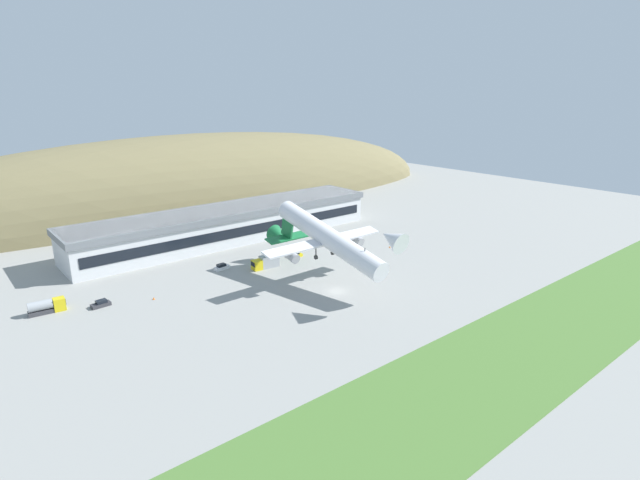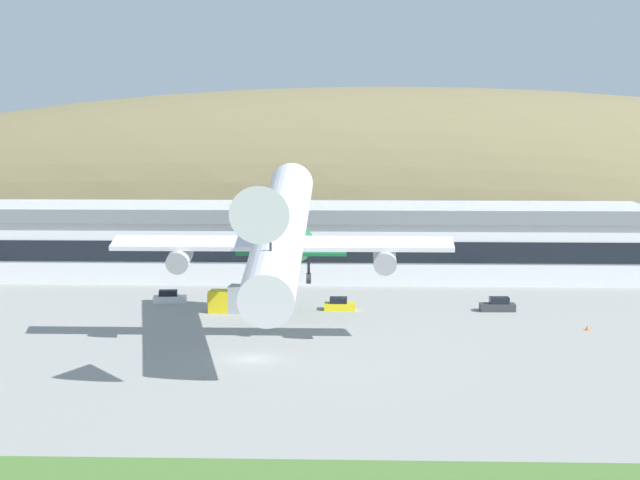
{
  "view_description": "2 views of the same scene",
  "coord_description": "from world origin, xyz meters",
  "px_view_note": "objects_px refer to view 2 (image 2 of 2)",
  "views": [
    {
      "loc": [
        -72.6,
        -81.92,
        45.84
      ],
      "look_at": [
        -1.2,
        4.54,
        11.89
      ],
      "focal_mm": 28.0,
      "sensor_mm": 36.0,
      "label": 1
    },
    {
      "loc": [
        10.06,
        -99.75,
        22.99
      ],
      "look_at": [
        6.17,
        6.7,
        10.7
      ],
      "focal_mm": 60.0,
      "sensor_mm": 36.0,
      "label": 2
    }
  ],
  "objects_px": {
    "cargo_airplane": "(282,235)",
    "service_car_0": "(340,305)",
    "terminal_building": "(304,236)",
    "traffic_cone_1": "(587,328)",
    "box_truck": "(242,300)",
    "service_car_2": "(169,298)",
    "service_car_3": "(498,305)"
  },
  "relations": [
    {
      "from": "service_car_3",
      "to": "traffic_cone_1",
      "type": "distance_m",
      "value": 13.85
    },
    {
      "from": "service_car_2",
      "to": "service_car_3",
      "type": "height_order",
      "value": "service_car_3"
    },
    {
      "from": "cargo_airplane",
      "to": "service_car_0",
      "type": "bearing_deg",
      "value": 74.71
    },
    {
      "from": "cargo_airplane",
      "to": "service_car_3",
      "type": "xyz_separation_m",
      "value": [
        24.33,
        19.93,
        -10.54
      ]
    },
    {
      "from": "terminal_building",
      "to": "traffic_cone_1",
      "type": "distance_m",
      "value": 50.72
    },
    {
      "from": "service_car_3",
      "to": "terminal_building",
      "type": "bearing_deg",
      "value": 132.08
    },
    {
      "from": "service_car_3",
      "to": "service_car_0",
      "type": "bearing_deg",
      "value": 179.72
    },
    {
      "from": "box_truck",
      "to": "cargo_airplane",
      "type": "bearing_deg",
      "value": -71.49
    },
    {
      "from": "service_car_2",
      "to": "service_car_3",
      "type": "relative_size",
      "value": 1.0
    },
    {
      "from": "service_car_2",
      "to": "traffic_cone_1",
      "type": "relative_size",
      "value": 7.29
    },
    {
      "from": "service_car_0",
      "to": "box_truck",
      "type": "relative_size",
      "value": 0.49
    },
    {
      "from": "cargo_airplane",
      "to": "traffic_cone_1",
      "type": "xyz_separation_m",
      "value": [
        32.59,
        8.83,
        -10.96
      ]
    },
    {
      "from": "cargo_airplane",
      "to": "service_car_0",
      "type": "height_order",
      "value": "cargo_airplane"
    },
    {
      "from": "service_car_2",
      "to": "service_car_3",
      "type": "xyz_separation_m",
      "value": [
        40.12,
        -4.33,
        0.05
      ]
    },
    {
      "from": "terminal_building",
      "to": "service_car_0",
      "type": "bearing_deg",
      "value": -78.15
    },
    {
      "from": "box_truck",
      "to": "traffic_cone_1",
      "type": "distance_m",
      "value": 39.69
    },
    {
      "from": "terminal_building",
      "to": "box_truck",
      "type": "xyz_separation_m",
      "value": [
        -5.8,
        -29.15,
        -4.35
      ]
    },
    {
      "from": "traffic_cone_1",
      "to": "box_truck",
      "type": "bearing_deg",
      "value": 166.69
    },
    {
      "from": "service_car_0",
      "to": "box_truck",
      "type": "xyz_separation_m",
      "value": [
        -11.49,
        -2.06,
        0.9
      ]
    },
    {
      "from": "terminal_building",
      "to": "service_car_2",
      "type": "relative_size",
      "value": 23.45
    },
    {
      "from": "service_car_0",
      "to": "service_car_3",
      "type": "relative_size",
      "value": 0.89
    },
    {
      "from": "traffic_cone_1",
      "to": "cargo_airplane",
      "type": "bearing_deg",
      "value": -164.84
    },
    {
      "from": "terminal_building",
      "to": "service_car_0",
      "type": "xyz_separation_m",
      "value": [
        5.68,
        -27.09,
        -5.25
      ]
    },
    {
      "from": "cargo_airplane",
      "to": "box_truck",
      "type": "height_order",
      "value": "cargo_airplane"
    },
    {
      "from": "cargo_airplane",
      "to": "terminal_building",
      "type": "bearing_deg",
      "value": 90.25
    },
    {
      "from": "cargo_airplane",
      "to": "service_car_3",
      "type": "relative_size",
      "value": 11.23
    },
    {
      "from": "service_car_3",
      "to": "service_car_2",
      "type": "bearing_deg",
      "value": 173.84
    },
    {
      "from": "service_car_3",
      "to": "box_truck",
      "type": "bearing_deg",
      "value": -176.28
    },
    {
      "from": "service_car_0",
      "to": "traffic_cone_1",
      "type": "xyz_separation_m",
      "value": [
        27.12,
        -11.19,
        -0.35
      ]
    },
    {
      "from": "service_car_3",
      "to": "traffic_cone_1",
      "type": "relative_size",
      "value": 7.29
    },
    {
      "from": "service_car_2",
      "to": "traffic_cone_1",
      "type": "distance_m",
      "value": 50.78
    },
    {
      "from": "terminal_building",
      "to": "service_car_2",
      "type": "bearing_deg",
      "value": -124.29
    }
  ]
}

